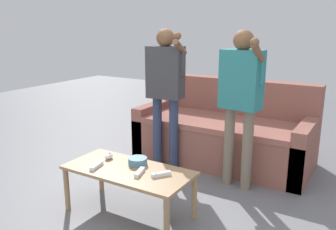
{
  "coord_description": "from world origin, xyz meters",
  "views": [
    {
      "loc": [
        1.44,
        -2.15,
        1.52
      ],
      "look_at": [
        -0.1,
        0.39,
        0.76
      ],
      "focal_mm": 37.76,
      "sensor_mm": 36.0,
      "label": 1
    }
  ],
  "objects_px": {
    "couch": "(225,134)",
    "game_remote_nunchuk": "(109,156)",
    "coffee_table": "(128,175)",
    "game_remote_wand_near": "(97,166)",
    "snack_bowl": "(138,161)",
    "player_right": "(241,92)",
    "player_left": "(165,83)",
    "game_remote_wand_spare": "(140,172)",
    "game_remote_wand_far": "(161,174)"
  },
  "relations": [
    {
      "from": "player_left",
      "to": "player_right",
      "type": "height_order",
      "value": "player_left"
    },
    {
      "from": "game_remote_wand_near",
      "to": "game_remote_wand_spare",
      "type": "xyz_separation_m",
      "value": [
        0.37,
        0.07,
        0.0
      ]
    },
    {
      "from": "coffee_table",
      "to": "game_remote_wand_spare",
      "type": "xyz_separation_m",
      "value": [
        0.14,
        -0.04,
        0.06
      ]
    },
    {
      "from": "couch",
      "to": "game_remote_wand_spare",
      "type": "height_order",
      "value": "couch"
    },
    {
      "from": "player_left",
      "to": "game_remote_wand_far",
      "type": "bearing_deg",
      "value": -60.13
    },
    {
      "from": "snack_bowl",
      "to": "game_remote_wand_spare",
      "type": "bearing_deg",
      "value": -49.97
    },
    {
      "from": "player_right",
      "to": "game_remote_wand_far",
      "type": "relative_size",
      "value": 10.04
    },
    {
      "from": "coffee_table",
      "to": "snack_bowl",
      "type": "relative_size",
      "value": 6.69
    },
    {
      "from": "player_left",
      "to": "game_remote_wand_near",
      "type": "bearing_deg",
      "value": -88.4
    },
    {
      "from": "couch",
      "to": "player_right",
      "type": "xyz_separation_m",
      "value": [
        0.38,
        -0.6,
        0.62
      ]
    },
    {
      "from": "snack_bowl",
      "to": "game_remote_nunchuk",
      "type": "height_order",
      "value": "snack_bowl"
    },
    {
      "from": "snack_bowl",
      "to": "game_remote_wand_far",
      "type": "relative_size",
      "value": 1.06
    },
    {
      "from": "game_remote_nunchuk",
      "to": "game_remote_wand_near",
      "type": "relative_size",
      "value": 0.53
    },
    {
      "from": "couch",
      "to": "player_left",
      "type": "height_order",
      "value": "player_left"
    },
    {
      "from": "snack_bowl",
      "to": "game_remote_wand_near",
      "type": "distance_m",
      "value": 0.33
    },
    {
      "from": "couch",
      "to": "game_remote_wand_spare",
      "type": "xyz_separation_m",
      "value": [
        -0.05,
        -1.59,
        0.1
      ]
    },
    {
      "from": "game_remote_wand_far",
      "to": "game_remote_wand_spare",
      "type": "bearing_deg",
      "value": -161.41
    },
    {
      "from": "game_remote_nunchuk",
      "to": "game_remote_wand_spare",
      "type": "height_order",
      "value": "game_remote_nunchuk"
    },
    {
      "from": "coffee_table",
      "to": "player_left",
      "type": "height_order",
      "value": "player_left"
    },
    {
      "from": "snack_bowl",
      "to": "game_remote_wand_near",
      "type": "xyz_separation_m",
      "value": [
        -0.25,
        -0.22,
        -0.01
      ]
    },
    {
      "from": "game_remote_nunchuk",
      "to": "player_right",
      "type": "height_order",
      "value": "player_right"
    },
    {
      "from": "player_right",
      "to": "game_remote_wand_spare",
      "type": "distance_m",
      "value": 1.2
    },
    {
      "from": "coffee_table",
      "to": "player_left",
      "type": "xyz_separation_m",
      "value": [
        -0.27,
        1.01,
        0.58
      ]
    },
    {
      "from": "snack_bowl",
      "to": "game_remote_wand_far",
      "type": "bearing_deg",
      "value": -17.86
    },
    {
      "from": "couch",
      "to": "coffee_table",
      "type": "distance_m",
      "value": 1.57
    },
    {
      "from": "game_remote_nunchuk",
      "to": "snack_bowl",
      "type": "bearing_deg",
      "value": 5.42
    },
    {
      "from": "game_remote_wand_spare",
      "to": "snack_bowl",
      "type": "bearing_deg",
      "value": 130.03
    },
    {
      "from": "game_remote_nunchuk",
      "to": "player_right",
      "type": "distance_m",
      "value": 1.31
    },
    {
      "from": "player_right",
      "to": "snack_bowl",
      "type": "bearing_deg",
      "value": -123.42
    },
    {
      "from": "game_remote_nunchuk",
      "to": "player_left",
      "type": "xyz_separation_m",
      "value": [
        0.01,
        0.92,
        0.51
      ]
    },
    {
      "from": "player_right",
      "to": "game_remote_wand_near",
      "type": "relative_size",
      "value": 8.85
    },
    {
      "from": "snack_bowl",
      "to": "game_remote_wand_spare",
      "type": "distance_m",
      "value": 0.19
    },
    {
      "from": "snack_bowl",
      "to": "game_remote_nunchuk",
      "type": "xyz_separation_m",
      "value": [
        -0.29,
        -0.03,
        -0.01
      ]
    },
    {
      "from": "couch",
      "to": "game_remote_nunchuk",
      "type": "relative_size",
      "value": 21.88
    },
    {
      "from": "snack_bowl",
      "to": "player_right",
      "type": "bearing_deg",
      "value": 56.58
    },
    {
      "from": "player_right",
      "to": "game_remote_wand_far",
      "type": "bearing_deg",
      "value": -106.06
    },
    {
      "from": "snack_bowl",
      "to": "game_remote_nunchuk",
      "type": "bearing_deg",
      "value": -174.58
    },
    {
      "from": "coffee_table",
      "to": "game_remote_wand_far",
      "type": "bearing_deg",
      "value": 3.68
    },
    {
      "from": "snack_bowl",
      "to": "game_remote_nunchuk",
      "type": "distance_m",
      "value": 0.29
    },
    {
      "from": "couch",
      "to": "game_remote_wand_far",
      "type": "xyz_separation_m",
      "value": [
        0.11,
        -1.53,
        0.1
      ]
    },
    {
      "from": "player_left",
      "to": "player_right",
      "type": "bearing_deg",
      "value": -3.67
    },
    {
      "from": "player_left",
      "to": "game_remote_wand_near",
      "type": "relative_size",
      "value": 8.87
    },
    {
      "from": "coffee_table",
      "to": "game_remote_wand_near",
      "type": "bearing_deg",
      "value": -155.17
    },
    {
      "from": "coffee_table",
      "to": "game_remote_nunchuk",
      "type": "xyz_separation_m",
      "value": [
        -0.27,
        0.08,
        0.07
      ]
    },
    {
      "from": "couch",
      "to": "game_remote_nunchuk",
      "type": "bearing_deg",
      "value": -107.51
    },
    {
      "from": "player_left",
      "to": "snack_bowl",
      "type": "bearing_deg",
      "value": -72.6
    },
    {
      "from": "game_remote_wand_near",
      "to": "game_remote_wand_spare",
      "type": "height_order",
      "value": "same"
    },
    {
      "from": "snack_bowl",
      "to": "game_remote_wand_near",
      "type": "height_order",
      "value": "snack_bowl"
    },
    {
      "from": "player_left",
      "to": "game_remote_wand_spare",
      "type": "bearing_deg",
      "value": -68.8
    },
    {
      "from": "game_remote_wand_spare",
      "to": "couch",
      "type": "bearing_deg",
      "value": 88.05
    }
  ]
}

